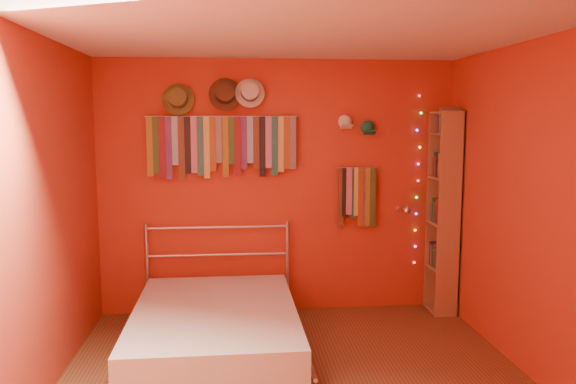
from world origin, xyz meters
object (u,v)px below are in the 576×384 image
object	(u,v)px
tie_rack	(221,144)
bed	(215,330)
reading_lamp	(405,210)
bookshelf	(448,212)

from	to	relation	value
tie_rack	bed	xyz separation A→B (m)	(-0.05, -1.01, -1.47)
tie_rack	reading_lamp	distance (m)	1.90
tie_rack	reading_lamp	bearing A→B (deg)	-6.08
tie_rack	bookshelf	xyz separation A→B (m)	(2.21, -0.15, -0.67)
reading_lamp	bed	world-z (taller)	reading_lamp
tie_rack	bookshelf	size ratio (longest dim) A/B	0.72
tie_rack	bookshelf	distance (m)	2.32
bookshelf	bed	world-z (taller)	bookshelf
bookshelf	tie_rack	bearing A→B (deg)	176.00
reading_lamp	bookshelf	distance (m)	0.44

